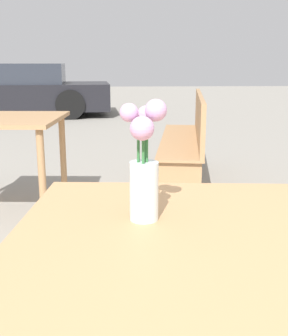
{
  "coord_description": "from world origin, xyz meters",
  "views": [
    {
      "loc": [
        -0.16,
        -0.88,
        1.12
      ],
      "look_at": [
        -0.11,
        0.13,
        0.87
      ],
      "focal_mm": 45.0,
      "sensor_mm": 36.0,
      "label": 1
    }
  ],
  "objects": [
    {
      "name": "table_front",
      "position": [
        0.0,
        0.0,
        0.64
      ],
      "size": [
        0.93,
        0.98,
        0.74
      ],
      "color": "tan",
      "rests_on": "ground_plane"
    },
    {
      "name": "parked_car",
      "position": [
        -2.59,
        8.48,
        0.54
      ],
      "size": [
        4.4,
        2.02,
        1.11
      ],
      "color": "black",
      "rests_on": "ground_plane"
    },
    {
      "name": "table_back",
      "position": [
        -1.02,
        2.23,
        0.63
      ],
      "size": [
        0.87,
        0.86,
        0.74
      ],
      "color": "tan",
      "rests_on": "ground_plane"
    },
    {
      "name": "bench_near",
      "position": [
        0.45,
        2.89,
        0.47
      ],
      "size": [
        0.63,
        1.81,
        0.85
      ],
      "color": "tan",
      "rests_on": "ground_plane"
    },
    {
      "name": "flower_vase",
      "position": [
        -0.11,
        0.13,
        0.87
      ],
      "size": [
        0.11,
        0.13,
        0.3
      ],
      "color": "silver",
      "rests_on": "table_front"
    }
  ]
}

